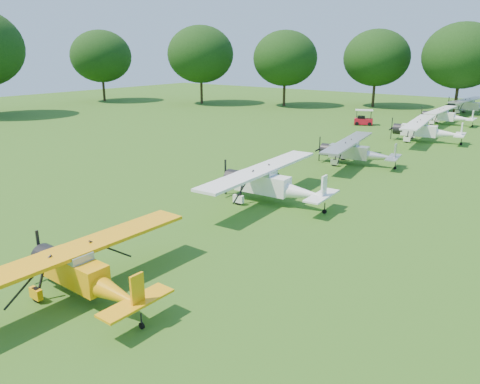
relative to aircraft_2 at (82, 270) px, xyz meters
The scene contains 9 objects.
ground 9.62m from the aircraft_2, 94.15° to the left, with size 160.00×160.00×0.00m, color #205715.
tree_belt 12.20m from the aircraft_2, 73.44° to the left, with size 137.36×130.27×14.52m.
aircraft_2 is the anchor object (origin of this frame).
aircraft_3 13.86m from the aircraft_2, 93.60° to the left, with size 7.30×11.62×2.29m.
aircraft_4 26.24m from the aircraft_2, 91.97° to the left, with size 6.62×10.49×2.06m.
aircraft_5 39.77m from the aircraft_2, 89.18° to the left, with size 7.18×11.40×2.24m.
aircraft_6 53.05m from the aircraft_2, 90.86° to the left, with size 6.47×10.27×2.03m.
aircraft_7 65.86m from the aircraft_2, 90.45° to the left, with size 7.25×11.53×2.26m.
golf_cart 47.42m from the aircraft_2, 100.75° to the left, with size 2.52×2.05×1.88m.
Camera 1 is at (14.83, -18.46, 9.00)m, focal length 35.00 mm.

